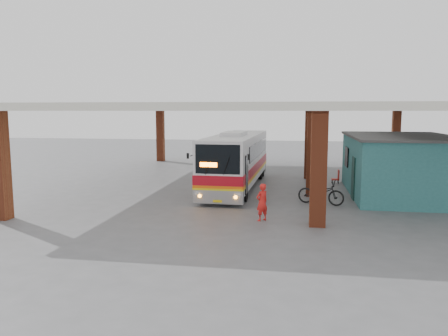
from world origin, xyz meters
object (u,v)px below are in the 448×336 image
motorcycle (321,192)px  red_chair (337,177)px  coach_bus (237,160)px  pedestrian (262,202)px

motorcycle → red_chair: size_ratio=2.66×
motorcycle → coach_bus: bearing=67.2°
motorcycle → pedestrian: 4.30m
pedestrian → red_chair: bearing=-155.6°
coach_bus → red_chair: coach_bus is taller
coach_bus → pedestrian: coach_bus is taller
coach_bus → red_chair: size_ratio=13.56×
motorcycle → pedestrian: bearing=163.0°
coach_bus → motorcycle: coach_bus is taller
motorcycle → red_chair: bearing=6.6°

